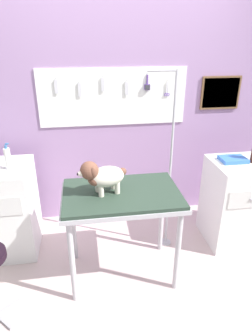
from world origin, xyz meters
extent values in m
cube|color=#C1ACA7|center=(0.00, 0.00, -0.02)|extent=(4.40, 4.00, 0.04)
cube|color=#9D7BA8|center=(0.00, 1.28, 1.15)|extent=(4.00, 0.06, 2.30)
cube|color=white|center=(-0.04, 1.24, 1.37)|extent=(1.50, 0.02, 0.57)
cylinder|color=gray|center=(-0.60, 1.23, 1.56)|extent=(0.01, 0.02, 0.01)
cube|color=silver|center=(-0.60, 1.22, 1.48)|extent=(0.03, 0.01, 0.13)
cylinder|color=gray|center=(-0.38, 1.23, 1.52)|extent=(0.01, 0.02, 0.01)
cube|color=silver|center=(-0.38, 1.22, 1.45)|extent=(0.03, 0.01, 0.13)
cylinder|color=gray|center=(-0.15, 1.23, 1.57)|extent=(0.01, 0.02, 0.01)
cube|color=silver|center=(-0.15, 1.22, 1.49)|extent=(0.03, 0.01, 0.13)
cylinder|color=gray|center=(0.09, 1.23, 1.53)|extent=(0.01, 0.02, 0.01)
cube|color=silver|center=(0.09, 1.22, 1.45)|extent=(0.03, 0.01, 0.13)
cylinder|color=gray|center=(0.30, 1.23, 1.59)|extent=(0.01, 0.02, 0.01)
cylinder|color=#5A3D8A|center=(0.30, 1.22, 1.53)|extent=(0.02, 0.02, 0.09)
cube|color=#5A3D8A|center=(0.30, 1.22, 1.46)|extent=(0.06, 0.02, 0.06)
cube|color=#333338|center=(0.30, 1.21, 1.46)|extent=(0.05, 0.01, 0.05)
cylinder|color=gray|center=(0.51, 1.23, 1.52)|extent=(0.01, 0.02, 0.01)
cube|color=silver|center=(0.50, 1.22, 1.45)|extent=(0.01, 0.00, 0.11)
cube|color=silver|center=(0.51, 1.22, 1.45)|extent=(0.01, 0.00, 0.11)
torus|color=#593598|center=(0.50, 1.22, 1.38)|extent=(0.03, 0.01, 0.03)
torus|color=#593598|center=(0.52, 1.22, 1.38)|extent=(0.03, 0.01, 0.03)
cube|color=brown|center=(1.10, 1.24, 1.38)|extent=(0.43, 0.02, 0.34)
cube|color=#A78250|center=(1.10, 1.23, 1.38)|extent=(0.39, 0.01, 0.31)
cylinder|color=#B7B7BC|center=(-0.51, 0.02, 0.38)|extent=(0.04, 0.04, 0.75)
cylinder|color=#B7B7BC|center=(0.32, 0.02, 0.38)|extent=(0.04, 0.04, 0.75)
cylinder|color=#B7B7BC|center=(-0.51, 0.52, 0.38)|extent=(0.04, 0.04, 0.75)
cylinder|color=#B7B7BC|center=(0.32, 0.52, 0.38)|extent=(0.04, 0.04, 0.75)
cube|color=#B7B7BC|center=(-0.10, 0.27, 0.77)|extent=(0.94, 0.62, 0.03)
cube|color=#293C2F|center=(-0.10, 0.27, 0.80)|extent=(0.92, 0.60, 0.03)
cylinder|color=#B7B7BC|center=(0.40, 0.60, 0.01)|extent=(0.11, 0.11, 0.01)
cylinder|color=#B7B7BC|center=(0.40, 0.60, 0.85)|extent=(0.02, 0.02, 1.69)
cylinder|color=#B7B7BC|center=(0.28, 0.60, 1.68)|extent=(0.24, 0.02, 0.02)
cylinder|color=silver|center=(-0.26, 0.22, 0.86)|extent=(0.04, 0.04, 0.09)
cylinder|color=silver|center=(-0.28, 0.31, 0.86)|extent=(0.04, 0.04, 0.09)
cylinder|color=silver|center=(-0.13, 0.26, 0.86)|extent=(0.04, 0.04, 0.09)
cylinder|color=silver|center=(-0.15, 0.34, 0.86)|extent=(0.04, 0.04, 0.09)
ellipsoid|color=silver|center=(-0.21, 0.28, 0.95)|extent=(0.31, 0.24, 0.16)
ellipsoid|color=brown|center=(-0.30, 0.26, 0.94)|extent=(0.13, 0.14, 0.09)
sphere|color=brown|center=(-0.34, 0.25, 1.03)|extent=(0.14, 0.14, 0.14)
ellipsoid|color=silver|center=(-0.40, 0.23, 1.01)|extent=(0.07, 0.07, 0.04)
sphere|color=black|center=(-0.42, 0.23, 1.01)|extent=(0.02, 0.02, 0.02)
ellipsoid|color=brown|center=(-0.31, 0.19, 1.04)|extent=(0.05, 0.04, 0.08)
ellipsoid|color=brown|center=(-0.34, 0.31, 1.04)|extent=(0.05, 0.04, 0.08)
sphere|color=brown|center=(-0.08, 0.31, 0.97)|extent=(0.06, 0.06, 0.06)
cube|color=silver|center=(1.16, 0.59, 0.43)|extent=(0.68, 0.52, 0.85)
cube|color=#9E9EA3|center=(-1.02, 0.01, 0.01)|extent=(0.15, 0.15, 0.02)
cube|color=#9E9EA3|center=(-1.02, -0.12, 0.01)|extent=(0.15, 0.15, 0.02)
cylinder|color=white|center=(-1.02, 0.73, 0.96)|extent=(0.05, 0.05, 0.19)
cylinder|color=teal|center=(-1.02, 0.73, 1.07)|extent=(0.02, 0.02, 0.03)
cube|color=teal|center=(-1.01, 0.73, 1.10)|extent=(0.03, 0.01, 0.01)
cube|color=#3973D4|center=(1.02, 0.64, 0.87)|extent=(0.24, 0.18, 0.04)
camera|label=1|loc=(-0.36, -1.74, 1.94)|focal=31.48mm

